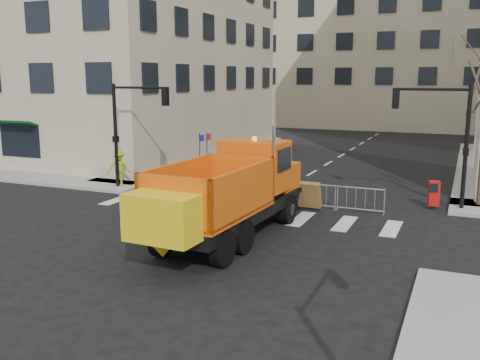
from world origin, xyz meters
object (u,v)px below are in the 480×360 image
at_px(cop_c, 280,193).
at_px(newspaper_box, 434,193).
at_px(cop_b, 293,191).
at_px(plow_truck, 228,191).
at_px(cop_a, 255,188).
at_px(worker, 119,168).

xyz_separation_m(cop_c, newspaper_box, (5.99, 3.27, -0.13)).
bearing_deg(cop_b, plow_truck, 78.37).
bearing_deg(cop_a, cop_c, 122.13).
distance_m(plow_truck, cop_b, 5.42).
bearing_deg(cop_c, cop_a, -80.98).
distance_m(cop_c, newspaper_box, 6.83).
relative_size(plow_truck, worker, 5.62).
bearing_deg(cop_c, newspaper_box, 156.34).
xyz_separation_m(cop_b, newspaper_box, (5.69, 2.46, -0.11)).
distance_m(plow_truck, worker, 10.86).
xyz_separation_m(plow_truck, cop_b, (0.72, 5.28, -0.97)).
relative_size(cop_c, newspaper_box, 1.51).
xyz_separation_m(cop_c, worker, (-9.42, 1.57, 0.25)).
xyz_separation_m(cop_a, cop_c, (1.48, -0.81, 0.03)).
relative_size(cop_a, cop_b, 0.99).
distance_m(cop_a, newspaper_box, 7.86).
bearing_deg(cop_a, cop_b, 150.85).
distance_m(plow_truck, cop_a, 5.47).
bearing_deg(cop_c, worker, -61.71).
bearing_deg(worker, plow_truck, -75.33).
bearing_deg(newspaper_box, worker, 171.17).
relative_size(plow_truck, cop_b, 6.48).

